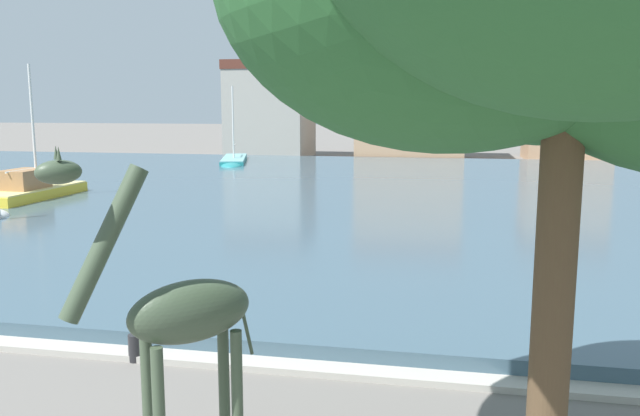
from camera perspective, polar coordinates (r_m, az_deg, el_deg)
harbor_water at (r=32.06m, az=5.92°, el=1.19°), size 80.47×42.08×0.39m
quay_edge_coping at (r=11.65m, az=-4.32°, el=-13.76°), size 80.47×0.50×0.12m
giraffe_statue at (r=7.69m, az=-12.29°, el=-9.68°), size 1.93×1.93×4.18m
sailboat_yellow at (r=32.51m, az=-23.78°, el=1.27°), size 2.13×6.74×6.43m
sailboat_teal at (r=48.24m, az=-7.67°, el=4.02°), size 3.89×8.79×5.99m
mooring_bollard at (r=12.33m, az=-16.10°, el=-11.84°), size 0.24×0.24×0.50m
townhouse_wide_warehouse at (r=57.98m, az=-4.41°, el=8.72°), size 7.00×6.68×8.41m
townhouse_corner_house at (r=56.44m, az=8.14°, el=8.81°), size 9.18×7.11×8.72m
townhouse_tall_gabled at (r=58.51m, az=21.10°, el=8.08°), size 6.79×6.22×8.26m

